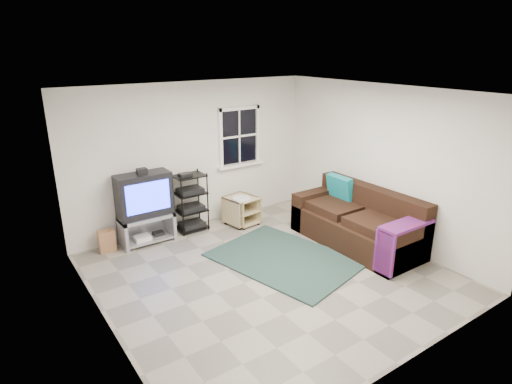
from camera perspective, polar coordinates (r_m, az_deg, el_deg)
room at (r=8.11m, az=-2.22°, el=6.93°), size 4.60×4.62×4.60m
tv_unit at (r=7.29m, az=-14.65°, el=-1.36°), size 0.88×0.44×1.30m
av_rack at (r=7.70m, az=-8.66°, el=-1.80°), size 0.53×0.39×1.07m
side_table_left at (r=7.94m, az=-1.66°, el=-2.35°), size 0.50×0.50×0.53m
side_table_right at (r=7.93m, az=-2.32°, el=-2.16°), size 0.57×0.57×0.56m
sofa at (r=7.33m, az=13.48°, el=-4.11°), size 0.99×2.23×1.02m
shag_rug at (r=6.77m, az=3.82°, el=-8.86°), size 2.02×2.45×0.03m
paper_bag at (r=7.34m, az=-19.27°, el=-6.18°), size 0.26×0.18×0.36m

